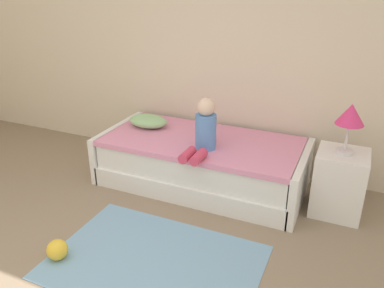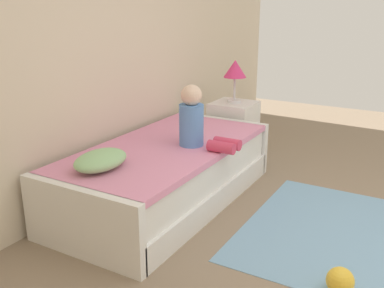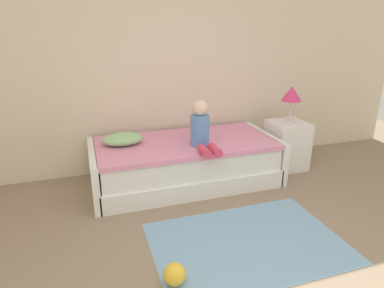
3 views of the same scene
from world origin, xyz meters
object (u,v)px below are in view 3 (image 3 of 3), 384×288
Objects in this scene: child_figure at (201,129)px; toy_ball at (174,274)px; pillow at (123,139)px; nightstand at (287,145)px; bed at (185,162)px; table_lamp at (292,95)px.

child_figure is 1.62m from toy_ball.
nightstand is at bearing -2.62° from pillow.
bed is at bearing -179.71° from nightstand.
child_figure reaches higher than pillow.
toy_ball is (0.12, -1.67, -0.48)m from pillow.
child_figure is (0.11, -0.23, 0.46)m from bed.
nightstand is 0.64m from table_lamp.
child_figure is at bearing 63.30° from toy_ball.
bed is 3.52× the size of nightstand.
nightstand is 1.33× the size of table_lamp.
bed is 0.76m from pillow.
table_lamp is 2.62m from toy_ball.
bed is 4.80× the size of pillow.
toy_ball is at bearing -140.54° from table_lamp.
toy_ball is (-0.67, -1.34, -0.62)m from child_figure.
bed is 0.52m from child_figure.
nightstand is 2.48m from toy_ball.
table_lamp reaches higher than pillow.
pillow is 1.74m from toy_ball.
bed is at bearing 116.14° from child_figure.
bed reaches higher than toy_ball.
pillow is at bearing 177.38° from nightstand.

